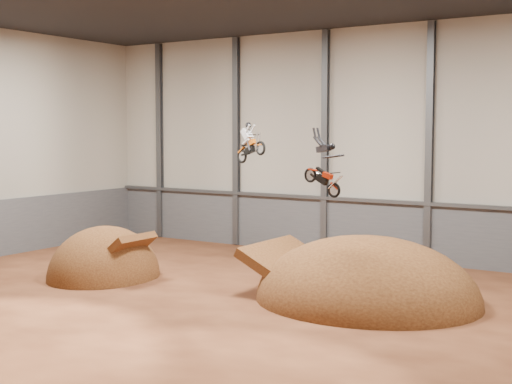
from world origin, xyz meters
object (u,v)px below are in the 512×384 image
takeoff_ramp (104,277)px  landing_ramp (366,302)px  fmx_rider_a (252,139)px  fmx_rider_b (320,162)px

takeoff_ramp → landing_ramp: (13.89, 2.47, 0.00)m
landing_ramp → fmx_rider_a: fmx_rider_a is taller
landing_ramp → fmx_rider_b: 7.03m
landing_ramp → fmx_rider_a: bearing=163.3°
takeoff_ramp → fmx_rider_a: size_ratio=2.68×
fmx_rider_a → landing_ramp: bearing=1.8°
fmx_rider_b → landing_ramp: bearing=78.6°
takeoff_ramp → landing_ramp: 14.11m
takeoff_ramp → fmx_rider_a: fmx_rider_a is taller
fmx_rider_a → fmx_rider_b: bearing=-18.5°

